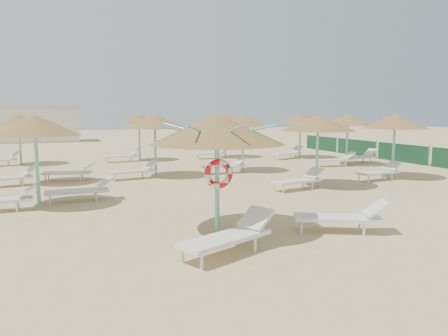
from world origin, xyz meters
name	(u,v)px	position (x,y,z in m)	size (l,w,h in m)	color
ground	(240,233)	(0.00, 0.00, 0.00)	(120.00, 120.00, 0.00)	tan
main_palapa	(217,130)	(-0.47, 0.26, 2.40)	(3.08, 3.08, 2.76)	#6FC1B5
lounger_main_a	(230,235)	(-0.75, -1.26, 0.38)	(2.26, 1.48, 0.79)	silver
lounger_main_b	(343,217)	(2.29, -0.74, 0.37)	(2.18, 1.51, 0.77)	silver
palapa_field	(215,122)	(3.06, 10.31, 2.30)	(20.47, 14.02, 2.70)	#6FC1B5
service_hut	(32,124)	(-6.00, 35.00, 1.64)	(8.40, 4.40, 3.25)	silver
windbreak_fence	(403,153)	(14.00, 9.96, 0.50)	(0.08, 19.84, 1.10)	#1C5529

